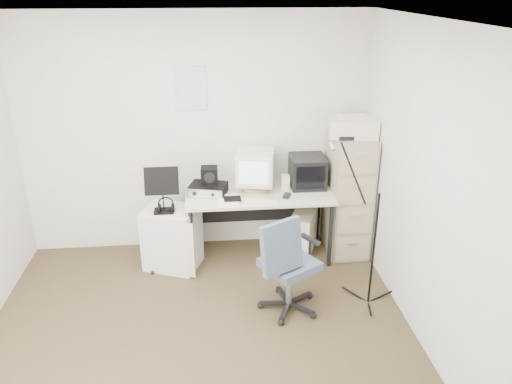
{
  "coord_description": "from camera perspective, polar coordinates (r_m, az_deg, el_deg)",
  "views": [
    {
      "loc": [
        0.14,
        -3.24,
        2.74
      ],
      "look_at": [
        0.55,
        0.95,
        0.95
      ],
      "focal_mm": 35.0,
      "sensor_mm": 36.0,
      "label": 1
    }
  ],
  "objects": [
    {
      "name": "radio_speaker",
      "position": [
        5.1,
        -5.36,
        1.96
      ],
      "size": [
        0.17,
        0.16,
        0.17
      ],
      "primitive_type": "cube",
      "rotation": [
        0.0,
        0.0,
        -0.05
      ],
      "color": "black",
      "rests_on": "radio_receiver"
    },
    {
      "name": "papers",
      "position": [
        4.93,
        -3.19,
        -0.95
      ],
      "size": [
        0.21,
        0.28,
        0.02
      ],
      "primitive_type": "cube",
      "rotation": [
        0.0,
        0.0,
        0.01
      ],
      "color": "white",
      "rests_on": "desk"
    },
    {
      "name": "keyboard",
      "position": [
        4.98,
        0.27,
        -0.67
      ],
      "size": [
        0.42,
        0.24,
        0.02
      ],
      "primitive_type": "cube",
      "rotation": [
        0.0,
        0.0,
        -0.25
      ],
      "color": "beige",
      "rests_on": "desk"
    },
    {
      "name": "desk_speaker",
      "position": [
        5.19,
        3.35,
        1.12
      ],
      "size": [
        0.09,
        0.09,
        0.16
      ],
      "primitive_type": "cube",
      "rotation": [
        0.0,
        0.0,
        -0.04
      ],
      "color": "beige",
      "rests_on": "desk"
    },
    {
      "name": "wall_right",
      "position": [
        3.94,
        19.85,
        -0.66
      ],
      "size": [
        0.02,
        3.6,
        2.5
      ],
      "primitive_type": "cube",
      "color": "silver",
      "rests_on": "ground"
    },
    {
      "name": "mic_stand",
      "position": [
        4.48,
        13.48,
        -4.59
      ],
      "size": [
        0.02,
        0.02,
        1.43
      ],
      "primitive_type": "cylinder",
      "rotation": [
        0.0,
        0.0,
        1.69
      ],
      "color": "black",
      "rests_on": "floor"
    },
    {
      "name": "office_chair",
      "position": [
        4.39,
        3.88,
        -8.05
      ],
      "size": [
        0.75,
        0.75,
        0.95
      ],
      "primitive_type": "cube",
      "rotation": [
        0.0,
        0.0,
        0.53
      ],
      "color": "slate",
      "rests_on": "floor"
    },
    {
      "name": "floor",
      "position": [
        4.25,
        -6.42,
        -17.38
      ],
      "size": [
        3.6,
        3.6,
        0.01
      ],
      "primitive_type": "cube",
      "color": "#3D341D",
      "rests_on": "ground"
    },
    {
      "name": "radio_receiver",
      "position": [
        5.1,
        -5.49,
        0.34
      ],
      "size": [
        0.42,
        0.35,
        0.1
      ],
      "primitive_type": "cube",
      "rotation": [
        0.0,
        0.0,
        -0.27
      ],
      "color": "black",
      "rests_on": "desk"
    },
    {
      "name": "pc_tower",
      "position": [
        5.46,
        5.42,
        -4.49
      ],
      "size": [
        0.39,
        0.54,
        0.46
      ],
      "primitive_type": "cube",
      "rotation": [
        0.0,
        0.0,
        -0.38
      ],
      "color": "beige",
      "rests_on": "floor"
    },
    {
      "name": "music_stand",
      "position": [
        4.91,
        -10.65,
        0.31
      ],
      "size": [
        0.37,
        0.28,
        0.48
      ],
      "primitive_type": "cube",
      "rotation": [
        0.0,
        0.0,
        0.35
      ],
      "color": "black",
      "rests_on": "side_cart"
    },
    {
      "name": "mouse",
      "position": [
        5.02,
        3.52,
        -0.42
      ],
      "size": [
        0.1,
        0.12,
        0.03
      ],
      "primitive_type": "cube",
      "rotation": [
        0.0,
        0.0,
        -0.39
      ],
      "color": "black",
      "rests_on": "desk"
    },
    {
      "name": "wall_calendar",
      "position": [
        5.13,
        -7.43,
        11.7
      ],
      "size": [
        0.3,
        0.02,
        0.44
      ],
      "primitive_type": "cube",
      "color": "white",
      "rests_on": "wall_back"
    },
    {
      "name": "crt_monitor",
      "position": [
        5.15,
        -0.07,
        2.49
      ],
      "size": [
        0.44,
        0.45,
        0.41
      ],
      "primitive_type": "cube",
      "rotation": [
        0.0,
        0.0,
        -0.18
      ],
      "color": "beige",
      "rests_on": "desk"
    },
    {
      "name": "desk",
      "position": [
        5.28,
        0.33,
        -3.7
      ],
      "size": [
        1.5,
        0.7,
        0.73
      ],
      "primitive_type": "cube",
      "color": "beige",
      "rests_on": "floor"
    },
    {
      "name": "headphones",
      "position": [
        4.97,
        -10.23,
        -1.71
      ],
      "size": [
        0.18,
        0.18,
        0.03
      ],
      "primitive_type": "torus",
      "rotation": [
        0.0,
        0.0,
        -0.05
      ],
      "color": "black",
      "rests_on": "side_cart"
    },
    {
      "name": "side_cart",
      "position": [
        5.18,
        -9.57,
        -5.18
      ],
      "size": [
        0.63,
        0.57,
        0.64
      ],
      "primitive_type": "cube",
      "rotation": [
        0.0,
        0.0,
        -0.37
      ],
      "color": "silver",
      "rests_on": "floor"
    },
    {
      "name": "wall_back",
      "position": [
        5.26,
        -6.93,
        6.39
      ],
      "size": [
        3.6,
        0.02,
        2.5
      ],
      "primitive_type": "cube",
      "color": "silver",
      "rests_on": "ground"
    },
    {
      "name": "crt_tv",
      "position": [
        5.27,
        5.88,
        2.37
      ],
      "size": [
        0.36,
        0.38,
        0.32
      ],
      "primitive_type": "cube",
      "rotation": [
        0.0,
        0.0,
        -0.01
      ],
      "color": "black",
      "rests_on": "desk"
    },
    {
      "name": "ceiling",
      "position": [
        3.26,
        -8.46,
        18.56
      ],
      "size": [
        3.6,
        3.6,
        0.01
      ],
      "primitive_type": "cube",
      "color": "white",
      "rests_on": "ground"
    },
    {
      "name": "filing_cabinet",
      "position": [
        5.36,
        10.45,
        -0.33
      ],
      "size": [
        0.4,
        0.6,
        1.3
      ],
      "primitive_type": "cube",
      "color": "gray",
      "rests_on": "floor"
    },
    {
      "name": "printer",
      "position": [
        5.11,
        11.07,
        7.3
      ],
      "size": [
        0.53,
        0.41,
        0.18
      ],
      "primitive_type": "cube",
      "rotation": [
        0.0,
        0.0,
        -0.19
      ],
      "color": "beige",
      "rests_on": "filing_cabinet"
    }
  ]
}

